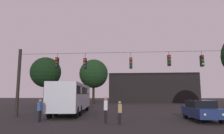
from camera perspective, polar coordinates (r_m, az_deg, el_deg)
The scene contains 10 objects.
ground_plane at distance 30.82m, azimuth 4.71°, elevation -11.55°, with size 168.00×168.00×0.00m, color black.
overhead_signal_span at distance 17.34m, azimuth 4.46°, elevation -2.20°, with size 20.09×0.44×6.13m.
city_bus at distance 21.41m, azimuth -11.24°, elevation -8.03°, with size 3.58×11.19×3.00m.
car_near_right at distance 16.85m, azimuth 24.25°, elevation -11.20°, with size 1.89×4.37×1.52m.
pedestrian_crossing_left at distance 15.58m, azimuth -20.01°, elevation -11.31°, with size 0.30×0.40×1.62m.
pedestrian_crossing_center at distance 13.63m, azimuth 2.24°, elevation -12.58°, with size 0.29×0.39×1.53m.
pedestrian_crossing_right at distance 14.06m, azimuth -1.87°, elevation -11.73°, with size 0.31×0.40×1.79m.
corner_building at distance 54.61m, azimuth 11.16°, elevation -6.07°, with size 21.55×12.34×7.18m.
tree_left_silhouette at distance 42.06m, azimuth -5.28°, elevation -1.95°, with size 6.03×6.03×9.35m.
tree_right_far at distance 38.39m, azimuth -18.50°, elevation -1.48°, with size 5.53×5.53×8.79m.
Camera 1 is at (0.13, -6.26, 1.96)m, focal length 31.81 mm.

